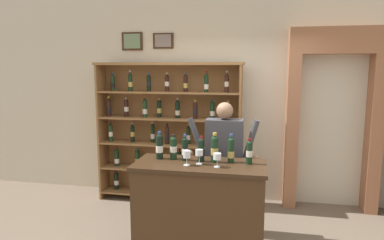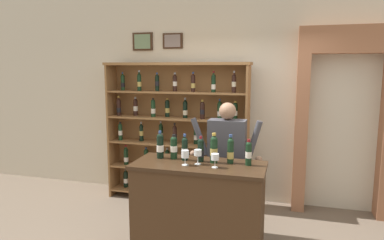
{
  "view_description": "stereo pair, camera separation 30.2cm",
  "coord_description": "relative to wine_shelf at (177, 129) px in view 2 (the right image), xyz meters",
  "views": [
    {
      "loc": [
        0.5,
        -3.5,
        2.03
      ],
      "look_at": [
        -0.22,
        0.13,
        1.47
      ],
      "focal_mm": 32.3,
      "sensor_mm": 36.0,
      "label": 1
    },
    {
      "loc": [
        0.79,
        -3.43,
        2.03
      ],
      "look_at": [
        -0.22,
        0.13,
        1.47
      ],
      "focal_mm": 32.3,
      "sensor_mm": 36.0,
      "label": 2
    }
  ],
  "objects": [
    {
      "name": "tasting_bottle_grappa",
      "position": [
        0.41,
        -1.35,
        0.05
      ],
      "size": [
        0.08,
        0.08,
        0.28
      ],
      "color": "black",
      "rests_on": "tasting_counter"
    },
    {
      "name": "tasting_bottle_bianco",
      "position": [
        0.25,
        -1.36,
        0.06
      ],
      "size": [
        0.08,
        0.08,
        0.31
      ],
      "color": "black",
      "rests_on": "tasting_counter"
    },
    {
      "name": "wine_glass_left",
      "position": [
        0.92,
        -1.56,
        0.02
      ],
      "size": [
        0.08,
        0.08,
        0.14
      ],
      "color": "silver",
      "rests_on": "tasting_counter"
    },
    {
      "name": "archway_doorway",
      "position": [
        2.35,
        0.24,
        0.34
      ],
      "size": [
        1.28,
        0.45,
        2.58
      ],
      "color": "#9E6647",
      "rests_on": "ground"
    },
    {
      "name": "tasting_bottle_super_tuscan",
      "position": [
        1.24,
        -1.38,
        0.05
      ],
      "size": [
        0.07,
        0.07,
        0.28
      ],
      "color": "black",
      "rests_on": "tasting_counter"
    },
    {
      "name": "tasting_bottle_riserva",
      "position": [
        0.87,
        -1.38,
        0.06
      ],
      "size": [
        0.08,
        0.08,
        0.32
      ],
      "color": "black",
      "rests_on": "tasting_counter"
    },
    {
      "name": "shopkeeper",
      "position": [
        0.92,
        -0.89,
        -0.1
      ],
      "size": [
        0.88,
        0.22,
        1.63
      ],
      "color": "#2D3347",
      "rests_on": "ground"
    },
    {
      "name": "back_wall",
      "position": [
        0.84,
        0.38,
        0.5
      ],
      "size": [
        12.0,
        0.19,
        3.22
      ],
      "color": "beige",
      "rests_on": "ground"
    },
    {
      "name": "tasting_bottle_vin_santo",
      "position": [
        1.04,
        -1.35,
        0.05
      ],
      "size": [
        0.07,
        0.07,
        0.31
      ],
      "color": "black",
      "rests_on": "tasting_counter"
    },
    {
      "name": "wine_shelf",
      "position": [
        0.0,
        0.0,
        0.0
      ],
      "size": [
        2.2,
        0.37,
        2.11
      ],
      "color": "olive",
      "rests_on": "ground"
    },
    {
      "name": "tasting_bottle_rosso",
      "position": [
        0.72,
        -1.38,
        0.04
      ],
      "size": [
        0.07,
        0.07,
        0.28
      ],
      "color": "black",
      "rests_on": "tasting_counter"
    },
    {
      "name": "tasting_bottle_prosecco",
      "position": [
        0.54,
        -1.37,
        0.04
      ],
      "size": [
        0.07,
        0.07,
        0.29
      ],
      "color": "black",
      "rests_on": "tasting_counter"
    },
    {
      "name": "wine_glass_center",
      "position": [
        0.6,
        -1.56,
        0.02
      ],
      "size": [
        0.08,
        0.08,
        0.16
      ],
      "color": "silver",
      "rests_on": "tasting_counter"
    },
    {
      "name": "wine_glass_spare",
      "position": [
        0.72,
        -1.49,
        0.03
      ],
      "size": [
        0.08,
        0.08,
        0.16
      ],
      "color": "silver",
      "rests_on": "tasting_counter"
    },
    {
      "name": "tasting_counter",
      "position": [
        0.73,
        -1.46,
        -0.6
      ],
      "size": [
        1.4,
        0.62,
        1.03
      ],
      "color": "#422B19",
      "rests_on": "ground"
    }
  ]
}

